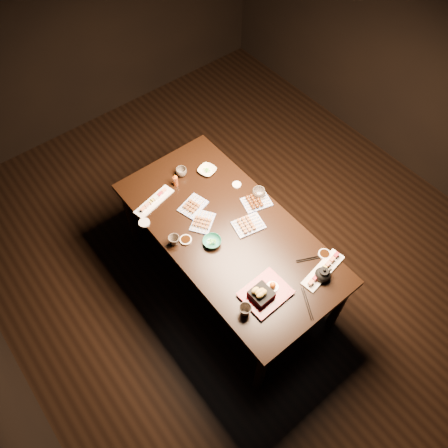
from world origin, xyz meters
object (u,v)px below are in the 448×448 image
(yakitori_plate_left, at_px, (193,205))
(tempura_tray, at_px, (266,290))
(yakitori_plate_right, at_px, (249,224))
(edamame_bowl_green, at_px, (212,242))
(edamame_bowl_cream, at_px, (207,170))
(teacup_far_left, at_px, (174,240))
(condiment_bottle, at_px, (175,180))
(sushi_platter_far, at_px, (154,200))
(teacup_far_right, at_px, (181,172))
(sushi_platter_near, at_px, (323,269))
(teapot, at_px, (323,274))
(dining_table, at_px, (228,256))
(yakitori_plate_center, at_px, (203,221))
(teacup_mid_right, at_px, (259,193))
(teacup_near_left, at_px, (245,310))

(yakitori_plate_left, xyz_separation_m, tempura_tray, (-0.06, -0.88, 0.03))
(yakitori_plate_right, bearing_deg, edamame_bowl_green, -176.00)
(edamame_bowl_cream, bearing_deg, edamame_bowl_green, -124.42)
(yakitori_plate_right, distance_m, teacup_far_left, 0.55)
(condiment_bottle, bearing_deg, sushi_platter_far, -170.89)
(yakitori_plate_right, bearing_deg, teacup_far_right, 110.16)
(yakitori_plate_right, relative_size, edamame_bowl_cream, 1.60)
(edamame_bowl_cream, distance_m, teacup_far_left, 0.71)
(teacup_far_left, bearing_deg, edamame_bowl_green, -39.12)
(tempura_tray, bearing_deg, sushi_platter_near, -16.96)
(teapot, bearing_deg, dining_table, 120.84)
(sushi_platter_near, height_order, sushi_platter_far, sushi_platter_near)
(yakitori_plate_center, height_order, teacup_mid_right, teacup_mid_right)
(tempura_tray, height_order, condiment_bottle, condiment_bottle)
(teacup_far_right, relative_size, condiment_bottle, 0.73)
(dining_table, distance_m, yakitori_plate_center, 0.45)
(tempura_tray, height_order, teacup_far_right, tempura_tray)
(yakitori_plate_center, height_order, teacup_far_right, teacup_far_right)
(yakitori_plate_center, distance_m, yakitori_plate_left, 0.16)
(edamame_bowl_cream, relative_size, teacup_mid_right, 1.37)
(yakitori_plate_right, bearing_deg, teapot, -67.47)
(sushi_platter_far, bearing_deg, dining_table, 104.51)
(dining_table, relative_size, yakitori_plate_center, 9.07)
(edamame_bowl_green, height_order, teapot, teapot)
(yakitori_plate_left, relative_size, teacup_mid_right, 2.08)
(dining_table, height_order, teacup_mid_right, teacup_mid_right)
(teacup_mid_right, bearing_deg, teacup_far_left, 175.86)
(edamame_bowl_cream, xyz_separation_m, teapot, (0.03, -1.24, 0.04))
(sushi_platter_near, relative_size, edamame_bowl_cream, 2.75)
(sushi_platter_near, relative_size, teacup_far_right, 4.29)
(dining_table, distance_m, yakitori_plate_left, 0.52)
(yakitori_plate_left, distance_m, teacup_far_right, 0.34)
(dining_table, relative_size, teacup_near_left, 21.40)
(yakitori_plate_right, xyz_separation_m, edamame_bowl_green, (-0.30, 0.05, -0.01))
(teacup_near_left, relative_size, teacup_mid_right, 0.85)
(edamame_bowl_cream, height_order, teacup_far_left, teacup_far_left)
(edamame_bowl_green, xyz_separation_m, teacup_mid_right, (0.54, 0.11, 0.02))
(edamame_bowl_green, relative_size, teacup_near_left, 1.59)
(dining_table, relative_size, sushi_platter_near, 4.83)
(dining_table, xyz_separation_m, edamame_bowl_green, (-0.16, -0.02, 0.40))
(yakitori_plate_right, height_order, tempura_tray, tempura_tray)
(yakitori_plate_left, height_order, teacup_mid_right, teacup_mid_right)
(tempura_tray, distance_m, teacup_far_right, 1.21)
(teapot, bearing_deg, yakitori_plate_left, 118.60)
(teacup_mid_right, xyz_separation_m, teacup_far_right, (-0.33, 0.55, -0.00))
(edamame_bowl_green, bearing_deg, teacup_far_right, 72.67)
(teapot, bearing_deg, teacup_near_left, 178.12)
(yakitori_plate_center, bearing_deg, edamame_bowl_green, -141.20)
(edamame_bowl_cream, distance_m, teacup_near_left, 1.23)
(yakitori_plate_right, height_order, teacup_near_left, teacup_near_left)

